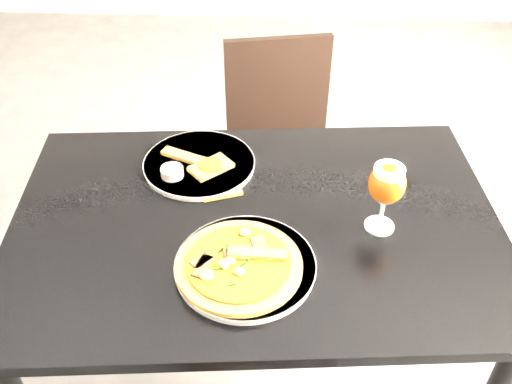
# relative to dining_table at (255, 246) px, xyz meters

# --- Properties ---
(ground) EXTENTS (6.00, 6.00, 0.00)m
(ground) POSITION_rel_dining_table_xyz_m (-0.16, 0.03, -0.66)
(ground) COLOR #4F4F52
(ground) RESTS_ON ground
(dining_table) EXTENTS (1.26, 0.90, 0.75)m
(dining_table) POSITION_rel_dining_table_xyz_m (0.00, 0.00, 0.00)
(dining_table) COLOR black
(dining_table) RESTS_ON ground
(chair_far) EXTENTS (0.47, 0.47, 0.86)m
(chair_far) POSITION_rel_dining_table_xyz_m (0.06, 0.68, -0.19)
(chair_far) COLOR black
(chair_far) RESTS_ON ground
(plate_main) EXTENTS (0.39, 0.39, 0.02)m
(plate_main) POSITION_rel_dining_table_xyz_m (-0.02, -0.16, 0.10)
(plate_main) COLOR white
(plate_main) RESTS_ON dining_table
(pizza) EXTENTS (0.28, 0.28, 0.03)m
(pizza) POSITION_rel_dining_table_xyz_m (-0.03, -0.17, 0.12)
(pizza) COLOR #9B6025
(pizza) RESTS_ON plate_main
(plate_second) EXTENTS (0.31, 0.31, 0.02)m
(plate_second) POSITION_rel_dining_table_xyz_m (-0.16, 0.21, 0.10)
(plate_second) COLOR white
(plate_second) RESTS_ON dining_table
(crust_scraps) EXTENTS (0.21, 0.15, 0.02)m
(crust_scraps) POSITION_rel_dining_table_xyz_m (-0.15, 0.19, 0.11)
(crust_scraps) COLOR #9B6025
(crust_scraps) RESTS_ON plate_second
(loose_crust) EXTENTS (0.11, 0.06, 0.01)m
(loose_crust) POSITION_rel_dining_table_xyz_m (-0.09, 0.09, 0.09)
(loose_crust) COLOR #9B6025
(loose_crust) RESTS_ON dining_table
(sauce_cup) EXTENTS (0.06, 0.06, 0.04)m
(sauce_cup) POSITION_rel_dining_table_xyz_m (-0.23, 0.14, 0.11)
(sauce_cup) COLOR beige
(sauce_cup) RESTS_ON dining_table
(beer_glass) EXTENTS (0.09, 0.09, 0.18)m
(beer_glass) POSITION_rel_dining_table_xyz_m (0.30, -0.01, 0.22)
(beer_glass) COLOR #B5B9BE
(beer_glass) RESTS_ON dining_table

